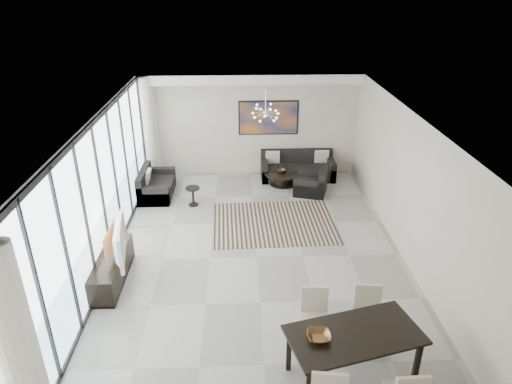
{
  "coord_description": "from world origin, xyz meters",
  "views": [
    {
      "loc": [
        -0.31,
        -7.89,
        5.23
      ],
      "look_at": [
        0.0,
        0.5,
        1.25
      ],
      "focal_mm": 32.0,
      "sensor_mm": 36.0,
      "label": 1
    }
  ],
  "objects_px": {
    "sofa_main": "(297,169)",
    "coffee_table": "(283,177)",
    "tv_console": "(111,268)",
    "television": "(115,242)",
    "dining_table": "(354,338)"
  },
  "relations": [
    {
      "from": "coffee_table",
      "to": "dining_table",
      "type": "relative_size",
      "value": 0.5
    },
    {
      "from": "sofa_main",
      "to": "tv_console",
      "type": "xyz_separation_m",
      "value": [
        -4.08,
        -4.74,
        0.01
      ]
    },
    {
      "from": "sofa_main",
      "to": "tv_console",
      "type": "distance_m",
      "value": 6.25
    },
    {
      "from": "dining_table",
      "to": "coffee_table",
      "type": "bearing_deg",
      "value": 93.24
    },
    {
      "from": "sofa_main",
      "to": "dining_table",
      "type": "relative_size",
      "value": 1.02
    },
    {
      "from": "television",
      "to": "dining_table",
      "type": "height_order",
      "value": "television"
    },
    {
      "from": "television",
      "to": "dining_table",
      "type": "distance_m",
      "value": 4.52
    },
    {
      "from": "sofa_main",
      "to": "coffee_table",
      "type": "bearing_deg",
      "value": -136.18
    },
    {
      "from": "tv_console",
      "to": "dining_table",
      "type": "relative_size",
      "value": 0.84
    },
    {
      "from": "coffee_table",
      "to": "television",
      "type": "relative_size",
      "value": 0.85
    },
    {
      "from": "tv_console",
      "to": "dining_table",
      "type": "distance_m",
      "value": 4.69
    },
    {
      "from": "coffee_table",
      "to": "sofa_main",
      "type": "xyz_separation_m",
      "value": [
        0.46,
        0.44,
        0.05
      ]
    },
    {
      "from": "television",
      "to": "tv_console",
      "type": "bearing_deg",
      "value": 63.51
    },
    {
      "from": "dining_table",
      "to": "tv_console",
      "type": "bearing_deg",
      "value": 148.74
    },
    {
      "from": "sofa_main",
      "to": "television",
      "type": "xyz_separation_m",
      "value": [
        -3.92,
        -4.79,
        0.62
      ]
    }
  ]
}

